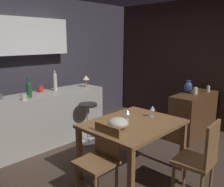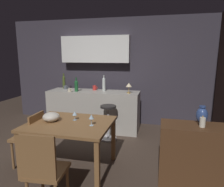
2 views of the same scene
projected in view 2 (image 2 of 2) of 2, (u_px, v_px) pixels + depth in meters
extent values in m
plane|color=#47382D|center=(78.00, 159.00, 3.43)|extent=(9.00, 9.00, 0.00)
cube|color=#38333D|center=(109.00, 72.00, 5.20)|extent=(5.20, 0.10, 2.60)
cube|color=white|center=(96.00, 49.00, 5.05)|extent=(1.70, 0.32, 0.64)
cube|color=olive|center=(70.00, 124.00, 3.00)|extent=(1.21, 0.97, 0.04)
cube|color=olive|center=(52.00, 133.00, 3.61)|extent=(0.06, 0.06, 0.70)
cube|color=olive|center=(113.00, 139.00, 3.35)|extent=(0.06, 0.06, 0.70)
cube|color=olive|center=(19.00, 157.00, 2.79)|extent=(0.06, 0.06, 0.70)
cube|color=olive|center=(97.00, 167.00, 2.53)|extent=(0.06, 0.06, 0.70)
cube|color=#B2ADA3|center=(94.00, 110.00, 4.77)|extent=(2.10, 0.60, 0.90)
cube|color=#56351E|center=(203.00, 156.00, 2.67)|extent=(1.10, 0.44, 0.82)
cube|color=olive|center=(27.00, 137.00, 3.16)|extent=(0.41, 0.41, 0.04)
cube|color=olive|center=(37.00, 126.00, 3.09)|extent=(0.04, 0.38, 0.39)
cylinder|color=olive|center=(13.00, 155.00, 3.09)|extent=(0.04, 0.04, 0.44)
cylinder|color=olive|center=(26.00, 146.00, 3.40)|extent=(0.04, 0.04, 0.44)
cylinder|color=olive|center=(31.00, 158.00, 3.02)|extent=(0.04, 0.04, 0.44)
cylinder|color=olive|center=(43.00, 148.00, 3.33)|extent=(0.04, 0.04, 0.44)
cube|color=olive|center=(48.00, 171.00, 2.26)|extent=(0.43, 0.43, 0.04)
cube|color=olive|center=(38.00, 159.00, 2.04)|extent=(0.38, 0.06, 0.49)
cylinder|color=olive|center=(42.00, 180.00, 2.48)|extent=(0.04, 0.04, 0.43)
cylinder|color=olive|center=(68.00, 183.00, 2.44)|extent=(0.04, 0.04, 0.43)
cylinder|color=#262323|center=(108.00, 107.00, 4.11)|extent=(0.32, 0.32, 0.04)
cylinder|color=silver|center=(108.00, 123.00, 4.17)|extent=(0.04, 0.04, 0.67)
cylinder|color=silver|center=(108.00, 138.00, 4.24)|extent=(0.34, 0.34, 0.03)
cylinder|color=silver|center=(75.00, 120.00, 3.11)|extent=(0.06, 0.06, 0.00)
cylinder|color=silver|center=(75.00, 117.00, 3.10)|extent=(0.01, 0.01, 0.07)
cone|color=silver|center=(75.00, 113.00, 3.09)|extent=(0.07, 0.07, 0.06)
cylinder|color=silver|center=(91.00, 125.00, 2.87)|extent=(0.06, 0.06, 0.00)
cylinder|color=silver|center=(91.00, 122.00, 2.86)|extent=(0.01, 0.01, 0.09)
cone|color=silver|center=(91.00, 117.00, 2.84)|extent=(0.07, 0.07, 0.06)
ellipsoid|color=beige|center=(51.00, 117.00, 3.05)|extent=(0.25, 0.25, 0.13)
cylinder|color=#475623|center=(64.00, 83.00, 5.06)|extent=(0.07, 0.07, 0.27)
sphere|color=#475623|center=(64.00, 77.00, 5.04)|extent=(0.07, 0.07, 0.07)
cylinder|color=#475623|center=(64.00, 75.00, 5.03)|extent=(0.03, 0.03, 0.08)
cylinder|color=silver|center=(104.00, 85.00, 4.66)|extent=(0.07, 0.07, 0.27)
sphere|color=silver|center=(104.00, 79.00, 4.64)|extent=(0.07, 0.07, 0.07)
cylinder|color=silver|center=(104.00, 77.00, 4.63)|extent=(0.03, 0.03, 0.07)
cylinder|color=#1E592D|center=(76.00, 87.00, 4.63)|extent=(0.08, 0.08, 0.21)
sphere|color=#1E592D|center=(76.00, 82.00, 4.61)|extent=(0.08, 0.08, 0.08)
cylinder|color=#1E592D|center=(76.00, 79.00, 4.60)|extent=(0.03, 0.03, 0.09)
cylinder|color=#515660|center=(66.00, 87.00, 4.95)|extent=(0.09, 0.09, 0.08)
torus|color=#515660|center=(68.00, 87.00, 4.93)|extent=(0.05, 0.01, 0.05)
cylinder|color=red|center=(95.00, 88.00, 4.81)|extent=(0.09, 0.09, 0.11)
torus|color=red|center=(97.00, 88.00, 4.79)|extent=(0.05, 0.01, 0.05)
cylinder|color=beige|center=(69.00, 90.00, 4.59)|extent=(0.08, 0.08, 0.08)
torus|color=beige|center=(72.00, 90.00, 4.58)|extent=(0.05, 0.01, 0.05)
cylinder|color=#A58447|center=(129.00, 93.00, 4.41)|extent=(0.08, 0.08, 0.02)
cylinder|color=#A58447|center=(129.00, 90.00, 4.40)|extent=(0.02, 0.02, 0.12)
cone|color=beige|center=(129.00, 85.00, 4.38)|extent=(0.13, 0.13, 0.08)
cylinder|color=white|center=(202.00, 122.00, 2.57)|extent=(0.07, 0.07, 0.12)
ellipsoid|color=yellow|center=(203.00, 117.00, 2.56)|extent=(0.01, 0.01, 0.03)
ellipsoid|color=#334C8C|center=(202.00, 115.00, 2.71)|extent=(0.15, 0.15, 0.22)
cylinder|color=#334C8C|center=(203.00, 107.00, 2.68)|extent=(0.08, 0.08, 0.02)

